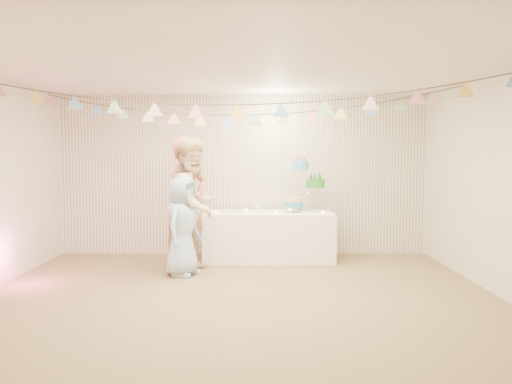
{
  "coord_description": "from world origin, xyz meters",
  "views": [
    {
      "loc": [
        0.18,
        -5.68,
        1.64
      ],
      "look_at": [
        0.2,
        0.8,
        1.15
      ],
      "focal_mm": 35.0,
      "sensor_mm": 36.0,
      "label": 1
    }
  ],
  "objects_px": {
    "table": "(268,236)",
    "person_child": "(183,226)",
    "person_adult_a": "(187,202)",
    "person_adult_b": "(194,205)",
    "cake_stand": "(304,186)"
  },
  "relations": [
    {
      "from": "table",
      "to": "person_child",
      "type": "relative_size",
      "value": 1.47
    },
    {
      "from": "person_adult_a",
      "to": "person_child",
      "type": "bearing_deg",
      "value": -136.52
    },
    {
      "from": "person_adult_b",
      "to": "person_child",
      "type": "height_order",
      "value": "person_adult_b"
    },
    {
      "from": "person_adult_b",
      "to": "person_adult_a",
      "type": "bearing_deg",
      "value": 52.3
    },
    {
      "from": "person_adult_a",
      "to": "person_child",
      "type": "relative_size",
      "value": 1.4
    },
    {
      "from": "person_child",
      "to": "table",
      "type": "bearing_deg",
      "value": -27.59
    },
    {
      "from": "person_adult_a",
      "to": "person_child",
      "type": "height_order",
      "value": "person_adult_a"
    },
    {
      "from": "person_adult_a",
      "to": "person_adult_b",
      "type": "relative_size",
      "value": 1.02
    },
    {
      "from": "person_adult_b",
      "to": "person_child",
      "type": "bearing_deg",
      "value": 176.97
    },
    {
      "from": "cake_stand",
      "to": "person_adult_a",
      "type": "height_order",
      "value": "person_adult_a"
    },
    {
      "from": "table",
      "to": "person_child",
      "type": "bearing_deg",
      "value": -140.05
    },
    {
      "from": "cake_stand",
      "to": "person_child",
      "type": "xyz_separation_m",
      "value": [
        -1.74,
        -1.04,
        -0.48
      ]
    },
    {
      "from": "table",
      "to": "person_adult_b",
      "type": "xyz_separation_m",
      "value": [
        -1.07,
        -0.76,
        0.56
      ]
    },
    {
      "from": "person_child",
      "to": "person_adult_a",
      "type": "bearing_deg",
      "value": 23.59
    },
    {
      "from": "table",
      "to": "person_adult_a",
      "type": "height_order",
      "value": "person_adult_a"
    }
  ]
}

